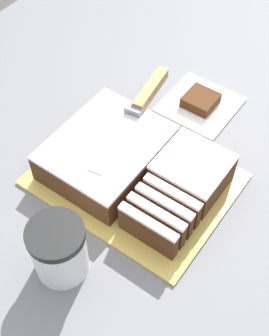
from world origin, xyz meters
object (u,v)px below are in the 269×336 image
at_px(brownie, 201,100).
at_px(cake, 133,164).
at_px(coffee_cup, 59,250).
at_px(cake_board, 135,179).
at_px(knife, 144,100).

bearing_deg(brownie, cake, 178.47).
distance_m(coffee_cup, brownie, 0.46).
bearing_deg(cake_board, cake, 55.57).
xyz_separation_m(cake, brownie, (0.24, -0.01, -0.02)).
height_order(cake, knife, knife).
distance_m(knife, brownie, 0.15).
xyz_separation_m(coffee_cup, brownie, (0.46, 0.01, -0.04)).
xyz_separation_m(cake, knife, (0.12, 0.06, 0.04)).
bearing_deg(knife, brownie, 144.59).
bearing_deg(brownie, cake_board, -179.52).
bearing_deg(brownie, knife, 153.27).
bearing_deg(coffee_cup, brownie, 1.16).
height_order(knife, brownie, knife).
relative_size(cake_board, coffee_cup, 3.17).
bearing_deg(knife, cake_board, 19.51).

